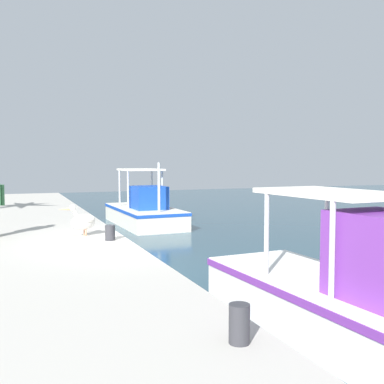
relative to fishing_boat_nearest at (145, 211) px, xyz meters
The scene contains 5 objects.
fishing_boat_nearest is the anchor object (origin of this frame).
fishing_boat_second 13.38m from the fishing_boat_nearest, ahead, with size 5.81×2.17×3.41m.
pelican 7.69m from the fishing_boat_nearest, 27.63° to the right, with size 0.48×0.97×0.82m.
mooring_bollard_nearest 8.25m from the fishing_boat_nearest, 21.67° to the right, with size 0.24×0.24×0.37m, color #333338.
mooring_bollard_second 14.62m from the fishing_boat_nearest, 12.01° to the right, with size 0.22×0.22×0.42m, color #333338.
Camera 1 is at (10.56, -2.61, 2.69)m, focal length 41.74 mm.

